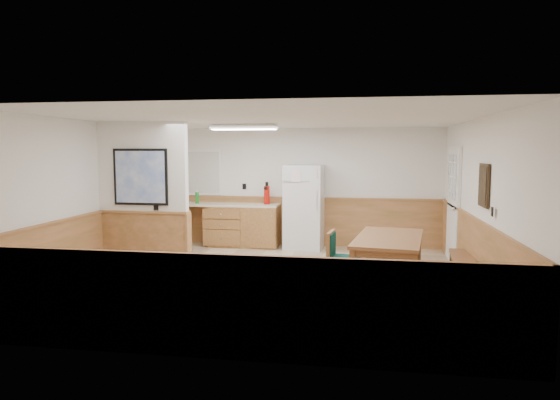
% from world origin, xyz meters
% --- Properties ---
extents(ground, '(6.00, 6.00, 0.00)m').
position_xyz_m(ground, '(0.00, 0.00, 0.00)').
color(ground, tan).
rests_on(ground, ground).
extents(ceiling, '(6.00, 6.00, 0.02)m').
position_xyz_m(ceiling, '(0.00, 0.00, 2.50)').
color(ceiling, silver).
rests_on(ceiling, back_wall).
extents(back_wall, '(6.00, 0.02, 2.50)m').
position_xyz_m(back_wall, '(0.00, 3.00, 1.25)').
color(back_wall, white).
rests_on(back_wall, ground).
extents(right_wall, '(0.02, 6.00, 2.50)m').
position_xyz_m(right_wall, '(3.00, 0.00, 1.25)').
color(right_wall, white).
rests_on(right_wall, ground).
extents(left_wall, '(0.02, 6.00, 2.50)m').
position_xyz_m(left_wall, '(-3.00, 0.00, 1.25)').
color(left_wall, white).
rests_on(left_wall, ground).
extents(wainscot_back, '(6.00, 0.04, 1.00)m').
position_xyz_m(wainscot_back, '(0.00, 2.98, 0.50)').
color(wainscot_back, '#C87E50').
rests_on(wainscot_back, ground).
extents(wainscot_right, '(0.04, 6.00, 1.00)m').
position_xyz_m(wainscot_right, '(2.98, 0.00, 0.50)').
color(wainscot_right, '#C87E50').
rests_on(wainscot_right, ground).
extents(wainscot_left, '(0.04, 6.00, 1.00)m').
position_xyz_m(wainscot_left, '(-2.98, 0.00, 0.50)').
color(wainscot_left, '#C87E50').
rests_on(wainscot_left, ground).
extents(partition_wall, '(1.50, 0.20, 2.50)m').
position_xyz_m(partition_wall, '(-2.25, 0.19, 1.23)').
color(partition_wall, white).
rests_on(partition_wall, ground).
extents(kitchen_counter, '(2.20, 0.61, 1.00)m').
position_xyz_m(kitchen_counter, '(-1.21, 2.68, 0.46)').
color(kitchen_counter, '#B07B3E').
rests_on(kitchen_counter, ground).
extents(exterior_door, '(0.07, 1.02, 2.15)m').
position_xyz_m(exterior_door, '(2.96, 1.90, 1.05)').
color(exterior_door, white).
rests_on(exterior_door, ground).
extents(kitchen_window, '(0.80, 0.04, 1.00)m').
position_xyz_m(kitchen_window, '(-2.10, 2.98, 1.55)').
color(kitchen_window, white).
rests_on(kitchen_window, back_wall).
extents(wall_painting, '(0.04, 0.50, 0.60)m').
position_xyz_m(wall_painting, '(2.97, -0.30, 1.55)').
color(wall_painting, '#322314').
rests_on(wall_painting, right_wall).
extents(fluorescent_fixture, '(1.20, 0.30, 0.09)m').
position_xyz_m(fluorescent_fixture, '(-0.80, 1.30, 2.45)').
color(fluorescent_fixture, white).
rests_on(fluorescent_fixture, ceiling).
extents(refrigerator, '(0.81, 0.75, 1.73)m').
position_xyz_m(refrigerator, '(0.14, 2.63, 0.87)').
color(refrigerator, silver).
rests_on(refrigerator, ground).
extents(dining_table, '(1.19, 1.98, 0.75)m').
position_xyz_m(dining_table, '(1.72, -0.04, 0.66)').
color(dining_table, brown).
rests_on(dining_table, ground).
extents(dining_bench, '(0.48, 1.48, 0.45)m').
position_xyz_m(dining_bench, '(2.80, 0.04, 0.34)').
color(dining_bench, brown).
rests_on(dining_bench, ground).
extents(dining_chair, '(0.68, 0.51, 0.85)m').
position_xyz_m(dining_chair, '(0.97, -0.30, 0.49)').
color(dining_chair, brown).
rests_on(dining_chair, ground).
extents(fire_extinguisher, '(0.15, 0.15, 0.47)m').
position_xyz_m(fire_extinguisher, '(-0.65, 2.73, 1.11)').
color(fire_extinguisher, red).
rests_on(fire_extinguisher, kitchen_counter).
extents(soap_bottle, '(0.10, 0.10, 0.24)m').
position_xyz_m(soap_bottle, '(-2.15, 2.64, 1.02)').
color(soap_bottle, '#188625').
rests_on(soap_bottle, kitchen_counter).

